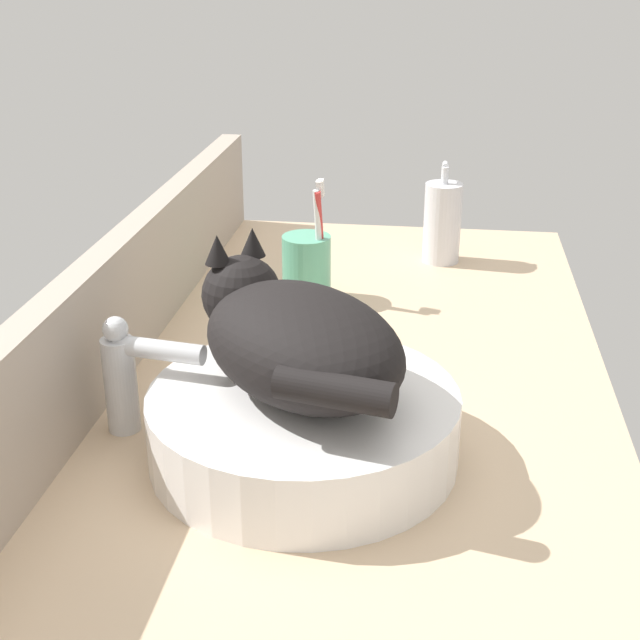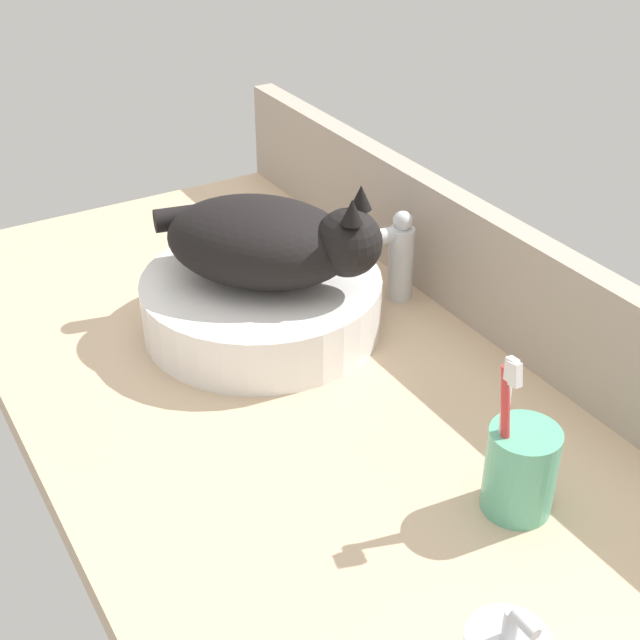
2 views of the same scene
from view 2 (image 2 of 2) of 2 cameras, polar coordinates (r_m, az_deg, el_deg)
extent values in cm
cube|color=#D1B28E|center=(110.26, -1.16, -5.85)|extent=(132.19, 63.14, 4.00)
cube|color=#AD9E8E|center=(119.56, 11.29, 2.66)|extent=(132.19, 3.60, 16.61)
cylinder|color=white|center=(120.81, -3.74, 1.11)|extent=(32.40, 32.40, 7.58)
ellipsoid|color=black|center=(116.34, -3.90, 5.04)|extent=(29.87, 29.49, 11.00)
sphere|color=black|center=(112.50, 1.80, 4.97)|extent=(8.80, 8.80, 8.80)
cone|color=black|center=(111.89, 2.64, 7.86)|extent=(2.80, 2.80, 3.20)
cone|color=black|center=(108.00, 2.07, 6.95)|extent=(2.80, 2.80, 3.20)
cylinder|color=black|center=(123.00, -8.01, 6.61)|extent=(5.51, 11.43, 3.20)
cylinder|color=silver|center=(127.21, 5.17, 3.62)|extent=(3.60, 3.60, 11.00)
cylinder|color=silver|center=(122.92, 3.19, 5.22)|extent=(3.60, 10.21, 2.20)
sphere|color=silver|center=(124.19, 5.32, 6.34)|extent=(2.80, 2.80, 2.80)
cylinder|color=silver|center=(66.73, 12.12, -18.54)|extent=(1.20, 1.20, 2.80)
cylinder|color=silver|center=(65.16, 12.99, -18.41)|extent=(2.20, 1.00, 1.00)
cylinder|color=#5BB28E|center=(93.69, 12.71, -9.35)|extent=(7.33, 7.33, 9.85)
cylinder|color=#D13838|center=(90.11, 11.76, -7.82)|extent=(4.19, 1.50, 16.87)
cube|color=white|center=(85.03, 12.38, -3.40)|extent=(1.65, 0.88, 2.61)
cylinder|color=white|center=(90.60, 11.56, -7.54)|extent=(2.30, 1.66, 17.04)
cube|color=white|center=(85.55, 12.16, -3.13)|extent=(1.40, 0.91, 2.52)
camera|label=1|loc=(1.77, -21.84, 25.11)|focal=50.00mm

